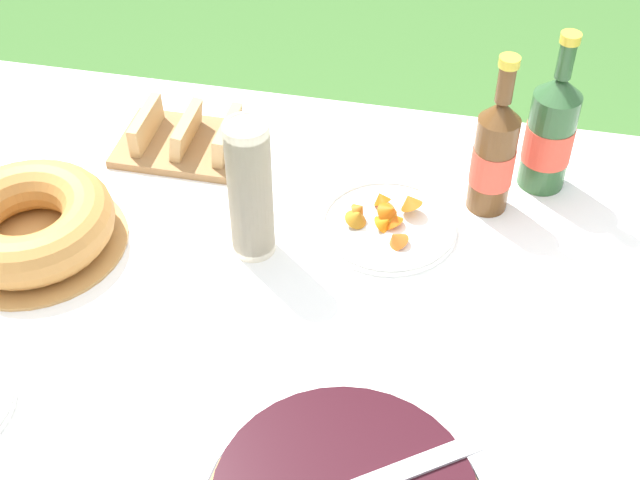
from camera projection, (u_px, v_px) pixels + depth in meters
garden_table at (262, 350)px, 1.42m from camera, size 1.59×1.23×0.74m
tablecloth at (261, 329)px, 1.38m from camera, size 1.60×1.24×0.10m
bundt_cake at (29, 223)px, 1.47m from camera, size 0.31×0.31×0.09m
cup_stack at (250, 190)px, 1.41m from camera, size 0.07×0.07×0.25m
cider_bottle_green at (550, 132)px, 1.55m from camera, size 0.09×0.09×0.30m
cider_bottle_amber at (494, 155)px, 1.50m from camera, size 0.07×0.07×0.30m
snack_plate_near at (388, 223)px, 1.52m from camera, size 0.24×0.24×0.06m
bread_board at (188, 139)px, 1.68m from camera, size 0.26×0.18×0.07m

